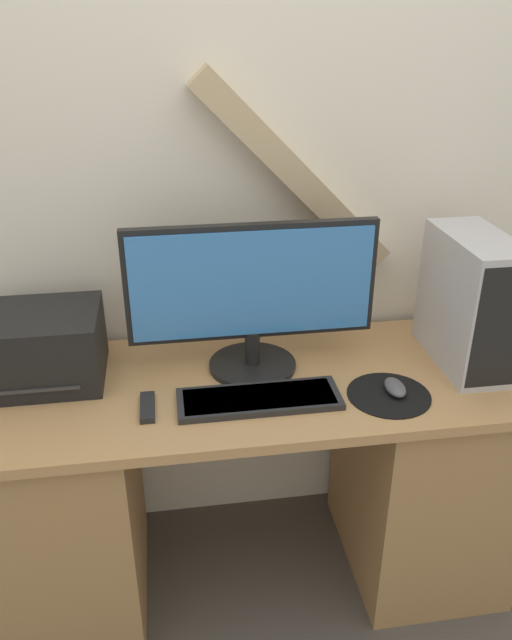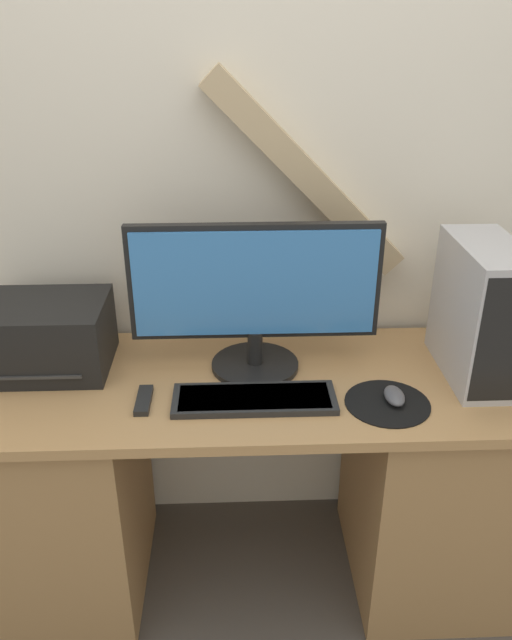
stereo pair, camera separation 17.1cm
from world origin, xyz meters
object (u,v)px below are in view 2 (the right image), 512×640
mouse (394,396)px  remote_control (144,400)px  keyboard (254,399)px  computer_tower (481,312)px  monitor (255,292)px  printer (47,336)px

mouse → remote_control: 0.68m
keyboard → mouse: bearing=-2.3°
mouse → computer_tower: (0.26, 0.15, 0.18)m
monitor → keyboard: 0.30m
keyboard → mouse: 0.38m
keyboard → printer: printer is taller
keyboard → computer_tower: computer_tower is taller
monitor → remote_control: (-0.31, -0.18, -0.24)m
monitor → keyboard: bearing=-92.7°
printer → remote_control: bearing=-34.8°
monitor → printer: monitor is taller
monitor → printer: 0.63m
keyboard → remote_control: size_ratio=3.35×
monitor → mouse: monitor is taller
printer → keyboard: bearing=-19.8°
keyboard → computer_tower: size_ratio=1.13×
computer_tower → printer: bearing=176.0°
keyboard → computer_tower: (0.64, 0.13, 0.19)m
monitor → keyboard: (-0.01, -0.19, -0.23)m
computer_tower → printer: 1.25m
keyboard → computer_tower: bearing=11.5°
remote_control → keyboard: bearing=-1.5°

